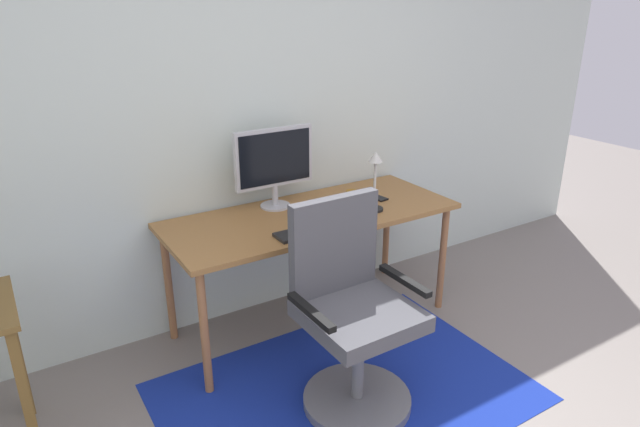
{
  "coord_description": "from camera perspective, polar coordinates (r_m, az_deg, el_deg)",
  "views": [
    {
      "loc": [
        -1.47,
        -0.8,
        1.91
      ],
      "look_at": [
        -0.02,
        1.53,
        0.84
      ],
      "focal_mm": 31.08,
      "sensor_mm": 36.0,
      "label": 1
    }
  ],
  "objects": [
    {
      "name": "keyboard",
      "position": [
        2.98,
        -0.7,
        -1.73
      ],
      "size": [
        0.43,
        0.13,
        0.02
      ],
      "primitive_type": "cube",
      "color": "black",
      "rests_on": "desk"
    },
    {
      "name": "coffee_cup",
      "position": [
        3.32,
        3.28,
        1.52
      ],
      "size": [
        0.07,
        0.07,
        0.1
      ],
      "primitive_type": "cylinder",
      "color": "#945A0C",
      "rests_on": "desk"
    },
    {
      "name": "cell_phone",
      "position": [
        3.49,
        5.88,
        1.66
      ],
      "size": [
        0.09,
        0.15,
        0.01
      ],
      "primitive_type": "cube",
      "rotation": [
        0.0,
        0.0,
        0.13
      ],
      "color": "black",
      "rests_on": "desk"
    },
    {
      "name": "wall_back",
      "position": [
        3.4,
        -5.83,
        10.89
      ],
      "size": [
        6.0,
        0.1,
        2.6
      ],
      "primitive_type": "cube",
      "color": "silver",
      "rests_on": "ground"
    },
    {
      "name": "desk",
      "position": [
        3.26,
        -0.83,
        -0.98
      ],
      "size": [
        1.72,
        0.69,
        0.74
      ],
      "color": "olive",
      "rests_on": "ground"
    },
    {
      "name": "computer_mouse",
      "position": [
        3.16,
        4.78,
        -0.26
      ],
      "size": [
        0.06,
        0.1,
        0.03
      ],
      "primitive_type": "ellipsoid",
      "color": "white",
      "rests_on": "desk"
    },
    {
      "name": "desk_lamp",
      "position": [
        3.22,
        5.69,
        4.03
      ],
      "size": [
        0.11,
        0.11,
        0.36
      ],
      "color": "black",
      "rests_on": "desk"
    },
    {
      "name": "office_chair",
      "position": [
        2.73,
        3.29,
        -11.14
      ],
      "size": [
        0.58,
        0.54,
        1.04
      ],
      "rotation": [
        0.0,
        0.0,
        0.01
      ],
      "color": "slate",
      "rests_on": "ground"
    },
    {
      "name": "monitor",
      "position": [
        3.26,
        -4.75,
        5.42
      ],
      "size": [
        0.49,
        0.18,
        0.48
      ],
      "color": "#B2B2B7",
      "rests_on": "desk"
    },
    {
      "name": "area_rug",
      "position": [
        3.02,
        2.66,
        -17.89
      ],
      "size": [
        1.83,
        1.27,
        0.01
      ],
      "primitive_type": "cube",
      "color": "navy",
      "rests_on": "ground"
    }
  ]
}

